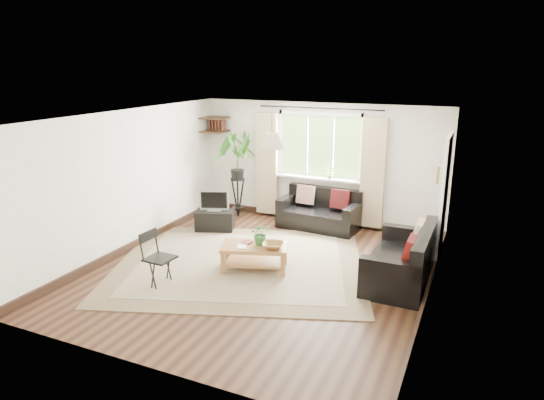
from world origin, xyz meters
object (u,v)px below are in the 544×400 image
at_px(coffee_table, 255,257).
at_px(folding_chair, 160,259).
at_px(sofa_back, 319,210).
at_px(palm_stand, 237,175).
at_px(tv_stand, 215,220).
at_px(sofa_right, 400,256).

distance_m(coffee_table, folding_chair, 1.47).
xyz_separation_m(sofa_back, palm_stand, (-1.80, 0.03, 0.53)).
height_order(palm_stand, folding_chair, palm_stand).
bearing_deg(folding_chair, sofa_back, -17.47).
bearing_deg(coffee_table, palm_stand, 123.17).
xyz_separation_m(coffee_table, tv_stand, (-1.53, 1.39, -0.01)).
relative_size(palm_stand, folding_chair, 2.22).
distance_m(sofa_right, coffee_table, 2.21).
bearing_deg(sofa_back, palm_stand, -176.50).
relative_size(coffee_table, palm_stand, 0.57).
bearing_deg(coffee_table, sofa_right, 13.60).
bearing_deg(sofa_right, coffee_table, -75.87).
height_order(sofa_right, palm_stand, palm_stand).
bearing_deg(tv_stand, palm_stand, 69.08).
height_order(sofa_back, coffee_table, sofa_back).
xyz_separation_m(sofa_back, folding_chair, (-1.29, -3.35, 0.04)).
bearing_deg(sofa_right, sofa_back, -133.39).
bearing_deg(coffee_table, folding_chair, -134.42).
xyz_separation_m(palm_stand, folding_chair, (0.51, -3.37, -0.49)).
relative_size(tv_stand, folding_chair, 0.90).
bearing_deg(folding_chair, palm_stand, 12.24).
bearing_deg(coffee_table, tv_stand, 137.90).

